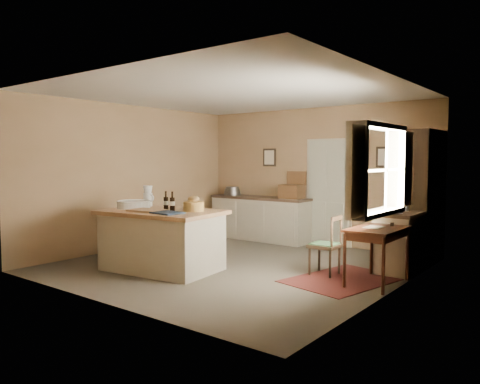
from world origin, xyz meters
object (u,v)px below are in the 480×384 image
(sideboard, at_px, (261,217))
(right_cabinet, at_px, (401,241))
(writing_desk, at_px, (377,234))
(work_island, at_px, (162,238))
(shelving_unit, at_px, (428,197))
(desk_chair, at_px, (325,246))

(sideboard, height_order, right_cabinet, sideboard)
(right_cabinet, bearing_deg, writing_desk, -89.99)
(work_island, xyz_separation_m, shelving_unit, (3.06, 2.94, 0.59))
(right_cabinet, xyz_separation_m, shelving_unit, (0.16, 0.78, 0.61))
(work_island, relative_size, writing_desk, 1.95)
(writing_desk, bearing_deg, right_cabinet, 90.01)
(right_cabinet, relative_size, shelving_unit, 0.47)
(sideboard, relative_size, desk_chair, 2.60)
(work_island, relative_size, sideboard, 0.86)
(work_island, xyz_separation_m, right_cabinet, (2.90, 2.15, -0.02))
(work_island, distance_m, sideboard, 3.16)
(desk_chair, bearing_deg, right_cabinet, 46.58)
(work_island, distance_m, shelving_unit, 4.28)
(work_island, height_order, sideboard, work_island)
(desk_chair, relative_size, shelving_unit, 0.40)
(writing_desk, bearing_deg, work_island, -157.32)
(right_cabinet, bearing_deg, sideboard, 163.28)
(writing_desk, distance_m, shelving_unit, 1.78)
(writing_desk, bearing_deg, sideboard, 149.54)
(writing_desk, bearing_deg, shelving_unit, 84.84)
(sideboard, xyz_separation_m, shelving_unit, (3.43, -0.20, 0.59))
(desk_chair, distance_m, right_cabinet, 1.21)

